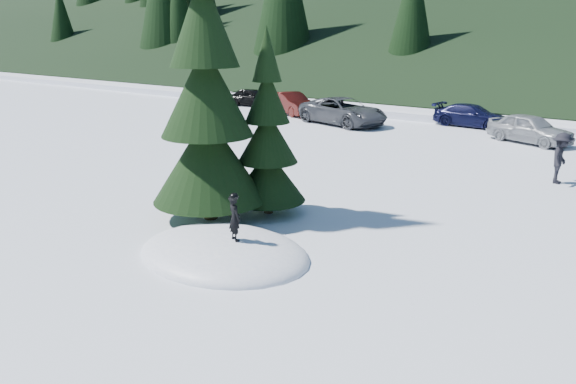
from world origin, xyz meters
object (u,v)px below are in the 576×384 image
Objects in this scene: child_skier at (235,218)px; car_3 at (472,116)px; car_1 at (291,103)px; spruce_short at (268,143)px; car_0 at (253,97)px; adult_2 at (561,158)px; car_2 at (343,111)px; car_4 at (530,129)px; spruce_tall at (206,103)px.

child_skier is 22.27m from car_3.
car_3 is at bearing -56.52° from car_1.
spruce_short is 1.44× the size of car_0.
adult_2 is 0.33× the size of car_2.
adult_2 is at bearing -121.59° from car_0.
car_0 is at bearing 103.35° from car_4.
car_3 is (-6.72, 10.17, -0.29)m from adult_2.
adult_2 is at bearing -89.60° from child_skier.
car_2 is at bearing 123.41° from car_3.
car_1 is at bearing 63.04° from adult_2.
car_0 is 19.63m from car_4.
car_0 is (-22.33, 9.55, -0.27)m from adult_2.
spruce_short is 4.98× the size of child_skier.
spruce_tall is 20.54m from car_3.
car_4 is (4.26, 17.34, -2.62)m from spruce_tall.
car_1 is 1.04× the size of car_4.
car_3 is (-2.19, 22.16, -0.40)m from child_skier.
spruce_tall is 4.75× the size of adult_2.
adult_2 is at bearing 55.18° from spruce_short.
car_0 is (-16.22, 18.34, -1.47)m from spruce_short.
car_0 is 15.62m from car_3.
spruce_short is 24.53m from car_0.
car_4 is (1.68, 19.14, -0.32)m from child_skier.
car_2 is 1.28× the size of car_3.
child_skier is 0.20× the size of car_2.
car_4 is at bearing -125.16° from car_3.
car_2 is at bearing 114.02° from spruce_short.
child_skier reaches higher than car_3.
car_4 is at bearing -105.45° from car_0.
spruce_short is 1.31× the size of car_4.
adult_2 is at bearing 55.08° from spruce_tall.
car_1 reaches higher than car_3.
child_skier is (2.59, -1.80, -2.30)m from spruce_tall.
car_2 is at bearing -84.82° from car_1.
car_3 is at bearing 91.84° from spruce_short.
car_1 is at bearing 120.32° from spruce_tall.
spruce_tall is 2.02× the size of car_1.
car_2 reaches higher than car_1.
car_0 is at bearing 64.07° from adult_2.
car_2 is (4.80, -1.46, 0.06)m from car_1.
spruce_short is 16.33m from car_4.
car_4 is at bearing -72.38° from car_2.
spruce_tall is 3.90m from child_skier.
child_skier reaches higher than car_4.
child_skier is 23.92m from car_1.
car_4 is (-2.85, 7.15, -0.21)m from adult_2.
car_3 is at bearing 30.68° from adult_2.
child_skier is 0.25× the size of car_3.
adult_2 is (7.11, 10.19, -2.41)m from spruce_tall.
car_4 is (3.87, -3.02, 0.08)m from car_3.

